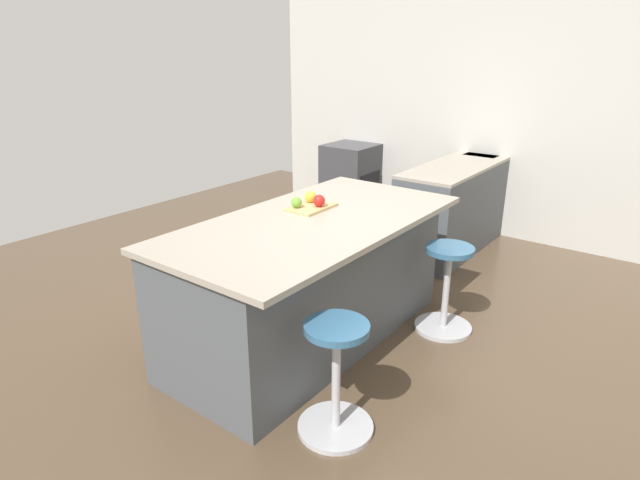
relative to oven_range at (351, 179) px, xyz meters
The scene contains 11 objects.
ground_plane 3.33m from the oven_range, 31.73° to the left, with size 8.20×8.20×0.00m, color brown.
interior_partition_left 2.00m from the oven_range, 101.42° to the left, with size 0.12×5.93×2.76m.
sink_cabinet 1.62m from the oven_range, 90.15° to the left, with size 2.55×0.60×1.20m.
oven_range is the anchor object (origin of this frame).
kitchen_island 3.24m from the oven_range, 28.72° to the left, with size 2.28×1.16×0.95m.
stool_by_window 3.14m from the oven_range, 47.50° to the left, with size 0.44×0.44×0.69m.
stool_middle 4.25m from the oven_range, 32.99° to the left, with size 0.44×0.44×0.69m.
cutting_board 3.06m from the oven_range, 28.29° to the left, with size 0.36×0.24×0.02m, color tan.
apple_red 3.07m from the oven_range, 29.47° to the left, with size 0.09×0.09×0.09m, color red.
apple_green 3.13m from the oven_range, 26.49° to the left, with size 0.08×0.08×0.08m, color #609E2D.
apple_yellow 2.97m from the oven_range, 27.87° to the left, with size 0.09×0.09×0.09m, color gold.
Camera 1 is at (2.80, 2.01, 2.09)m, focal length 29.71 mm.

